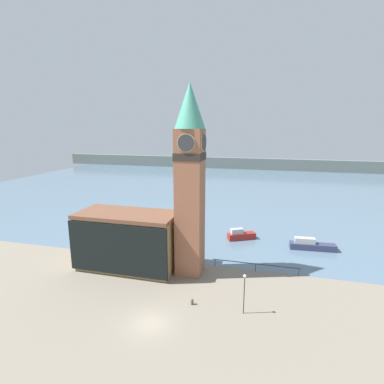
{
  "coord_description": "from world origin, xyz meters",
  "views": [
    {
      "loc": [
        10.47,
        -23.95,
        18.76
      ],
      "look_at": [
        2.03,
        8.43,
        11.49
      ],
      "focal_mm": 28.0,
      "sensor_mm": 36.0,
      "label": 1
    }
  ],
  "objects_px": {
    "pier_building": "(127,240)",
    "mooring_bollard_near": "(192,301)",
    "lamp_post": "(244,287)",
    "clock_tower": "(190,177)",
    "boat_far": "(311,245)",
    "boat_near": "(241,235)"
  },
  "relations": [
    {
      "from": "pier_building",
      "to": "mooring_bollard_near",
      "type": "xyz_separation_m",
      "value": [
        10.67,
        -6.4,
        -3.51
      ]
    },
    {
      "from": "lamp_post",
      "to": "pier_building",
      "type": "bearing_deg",
      "value": 157.84
    },
    {
      "from": "clock_tower",
      "to": "lamp_post",
      "type": "bearing_deg",
      "value": -43.67
    },
    {
      "from": "clock_tower",
      "to": "pier_building",
      "type": "xyz_separation_m",
      "value": [
        -8.53,
        -0.7,
        -8.86
      ]
    },
    {
      "from": "boat_far",
      "to": "boat_near",
      "type": "bearing_deg",
      "value": 167.97
    },
    {
      "from": "lamp_post",
      "to": "boat_near",
      "type": "bearing_deg",
      "value": 96.39
    },
    {
      "from": "boat_far",
      "to": "mooring_bollard_near",
      "type": "relative_size",
      "value": 10.51
    },
    {
      "from": "boat_far",
      "to": "mooring_bollard_near",
      "type": "distance_m",
      "value": 23.83
    },
    {
      "from": "boat_near",
      "to": "lamp_post",
      "type": "height_order",
      "value": "lamp_post"
    },
    {
      "from": "boat_near",
      "to": "mooring_bollard_near",
      "type": "distance_m",
      "value": 20.96
    },
    {
      "from": "clock_tower",
      "to": "boat_near",
      "type": "xyz_separation_m",
      "value": [
        5.29,
        13.62,
        -11.99
      ]
    },
    {
      "from": "pier_building",
      "to": "boat_far",
      "type": "height_order",
      "value": "pier_building"
    },
    {
      "from": "pier_building",
      "to": "boat_near",
      "type": "bearing_deg",
      "value": 46.0
    },
    {
      "from": "clock_tower",
      "to": "pier_building",
      "type": "height_order",
      "value": "clock_tower"
    },
    {
      "from": "boat_near",
      "to": "clock_tower",
      "type": "bearing_deg",
      "value": -138.32
    },
    {
      "from": "boat_near",
      "to": "boat_far",
      "type": "bearing_deg",
      "value": -35.4
    },
    {
      "from": "boat_near",
      "to": "lamp_post",
      "type": "relative_size",
      "value": 1.12
    },
    {
      "from": "boat_far",
      "to": "lamp_post",
      "type": "xyz_separation_m",
      "value": [
        -8.75,
        -19.28,
        2.3
      ]
    },
    {
      "from": "pier_building",
      "to": "lamp_post",
      "type": "distance_m",
      "value": 17.47
    },
    {
      "from": "pier_building",
      "to": "mooring_bollard_near",
      "type": "height_order",
      "value": "pier_building"
    },
    {
      "from": "mooring_bollard_near",
      "to": "boat_far",
      "type": "bearing_deg",
      "value": 53.27
    },
    {
      "from": "mooring_bollard_near",
      "to": "clock_tower",
      "type": "bearing_deg",
      "value": 106.71
    }
  ]
}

